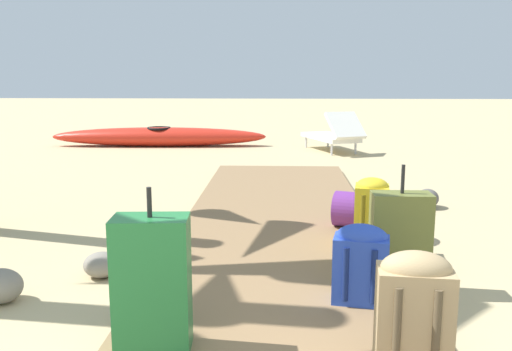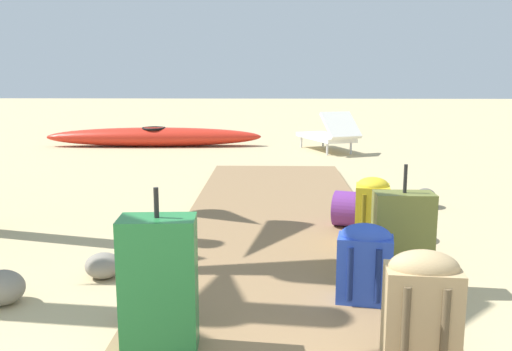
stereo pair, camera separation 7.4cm
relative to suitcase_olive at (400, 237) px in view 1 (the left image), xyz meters
The scene contains 13 objects.
ground_plane 0.90m from the suitcase_olive, behind, with size 60.00×60.00×0.00m, color tan.
boardwalk 1.23m from the suitcase_olive, 132.66° to the left, with size 1.78×7.47×0.08m, color olive.
suitcase_olive is the anchor object (origin of this frame).
suitcase_green 1.73m from the suitcase_olive, 144.72° to the right, with size 0.38×0.24×0.82m.
backpack_tan 1.19m from the suitcase_olive, 99.16° to the right, with size 0.35×0.25×0.58m.
backpack_yellow 0.74m from the suitcase_olive, 95.37° to the left, with size 0.30×0.31×0.55m.
duffel_bag_purple 1.24m from the suitcase_olive, 90.23° to the left, with size 0.68×0.50×0.43m.
backpack_blue 0.49m from the suitcase_olive, 129.34° to the right, with size 0.35×0.26×0.48m.
lounge_chair 6.77m from the suitcase_olive, 88.22° to the left, with size 1.13×1.67×0.77m.
kayak 8.13m from the suitcase_olive, 113.51° to the left, with size 4.36×0.82×0.39m.
rock_left_far 2.09m from the suitcase_olive, behind, with size 0.25×0.27×0.18m, color gray.
rock_right_near 2.53m from the suitcase_olive, 71.07° to the left, with size 0.28×0.24×0.21m, color #5B5651.
rock_left_near 2.59m from the suitcase_olive, behind, with size 0.28×0.26×0.22m, color gray.
Camera 1 is at (0.01, -0.65, 1.43)m, focal length 38.46 mm.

